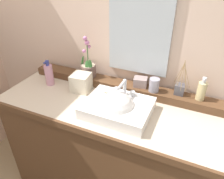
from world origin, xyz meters
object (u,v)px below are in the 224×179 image
at_px(soap_bar, 107,91).
at_px(lotion_bottle, 49,74).
at_px(tumbler_cup, 154,85).
at_px(tissue_box, 81,82).
at_px(sink_basin, 117,108).
at_px(potted_plant, 88,68).
at_px(trinket_box, 140,82).
at_px(soap_dispenser, 202,91).
at_px(reed_diffuser, 180,88).

xyz_separation_m(soap_bar, lotion_bottle, (-0.50, 0.03, -0.00)).
xyz_separation_m(tumbler_cup, tissue_box, (-0.51, -0.11, -0.04)).
distance_m(sink_basin, potted_plant, 0.46).
bearing_deg(tissue_box, lotion_bottle, -174.87).
height_order(soap_bar, trinket_box, trinket_box).
bearing_deg(lotion_bottle, potted_plant, 29.54).
bearing_deg(soap_bar, soap_dispenser, 18.57).
xyz_separation_m(reed_diffuser, lotion_bottle, (-0.94, -0.17, -0.01)).
bearing_deg(reed_diffuser, tumbler_cup, -167.83).
bearing_deg(soap_dispenser, tissue_box, -170.38).
relative_size(sink_basin, lotion_bottle, 2.08).
xyz_separation_m(soap_dispenser, tissue_box, (-0.81, -0.14, -0.06)).
height_order(potted_plant, tumbler_cup, potted_plant).
bearing_deg(tumbler_cup, tissue_box, -167.64).
relative_size(soap_bar, potted_plant, 0.22).
relative_size(reed_diffuser, tissue_box, 1.90).
bearing_deg(potted_plant, soap_dispenser, 0.93).
distance_m(soap_bar, potted_plant, 0.30).
height_order(potted_plant, lotion_bottle, potted_plant).
xyz_separation_m(soap_bar, tumbler_cup, (0.27, 0.17, 0.02)).
bearing_deg(potted_plant, sink_basin, -37.82).
xyz_separation_m(soap_dispenser, lotion_bottle, (-1.08, -0.16, -0.04)).
height_order(soap_bar, potted_plant, potted_plant).
bearing_deg(soap_dispenser, reed_diffuser, 175.52).
xyz_separation_m(potted_plant, tissue_box, (0.01, -0.12, -0.06)).
relative_size(soap_dispenser, tissue_box, 1.22).
distance_m(sink_basin, reed_diffuser, 0.45).
relative_size(soap_dispenser, reed_diffuser, 0.64).
height_order(soap_dispenser, lotion_bottle, soap_dispenser).
bearing_deg(soap_bar, trinket_box, 49.08).
distance_m(soap_bar, reed_diffuser, 0.48).
distance_m(trinket_box, lotion_bottle, 0.69).
bearing_deg(lotion_bottle, soap_bar, -3.57).
bearing_deg(tumbler_cup, lotion_bottle, -170.08).
distance_m(sink_basin, soap_bar, 0.16).
relative_size(trinket_box, lotion_bottle, 0.47).
height_order(soap_bar, lotion_bottle, lotion_bottle).
bearing_deg(potted_plant, lotion_bottle, -150.46).
height_order(potted_plant, soap_dispenser, potted_plant).
height_order(potted_plant, reed_diffuser, potted_plant).
bearing_deg(tumbler_cup, sink_basin, -121.27).
bearing_deg(tumbler_cup, trinket_box, 165.63).
distance_m(potted_plant, trinket_box, 0.41).
relative_size(sink_basin, tumbler_cup, 4.35).
bearing_deg(sink_basin, tissue_box, 156.52).
height_order(sink_basin, lotion_bottle, lotion_bottle).
relative_size(soap_bar, lotion_bottle, 0.35).
bearing_deg(lotion_bottle, soap_dispenser, 8.52).
bearing_deg(soap_dispenser, soap_bar, -161.43).
distance_m(potted_plant, tissue_box, 0.14).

